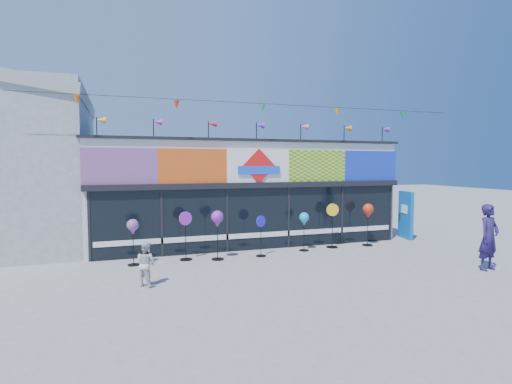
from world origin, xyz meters
name	(u,v)px	position (x,y,z in m)	size (l,w,h in m)	color
ground	(297,273)	(0.00, 0.00, 0.00)	(80.00, 80.00, 0.00)	slate
kite_shop	(239,190)	(0.00, 5.94, 2.05)	(16.00, 5.70, 5.31)	white
blue_sign	(406,215)	(6.68, 3.52, 1.01)	(0.33, 1.02, 2.01)	#0B57A7
spinner_0	(133,228)	(-4.47, 2.47, 1.17)	(0.37, 0.37, 1.46)	black
spinner_1	(186,234)	(-2.81, 2.65, 0.85)	(0.44, 0.41, 1.61)	black
spinner_2	(217,220)	(-1.80, 2.35, 1.31)	(0.42, 0.42, 1.64)	black
spinner_3	(261,235)	(-0.28, 2.35, 0.75)	(0.38, 0.36, 1.41)	black
spinner_4	(304,220)	(1.51, 2.68, 1.13)	(0.36, 0.36, 1.41)	black
spinner_5	(332,224)	(2.77, 2.85, 0.89)	(0.47, 0.43, 1.68)	black
spinner_6	(368,212)	(4.26, 2.73, 1.32)	(0.42, 0.42, 1.64)	black
adult_man	(489,237)	(5.58, -1.50, 0.99)	(0.72, 0.47, 1.98)	#201646
child	(146,264)	(-4.22, 0.16, 0.58)	(0.57, 0.33, 1.17)	silver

